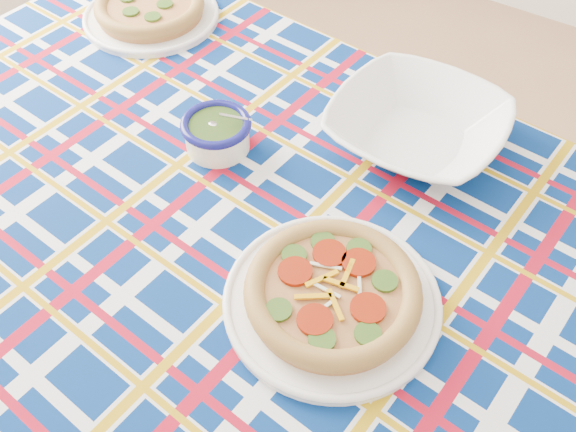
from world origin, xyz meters
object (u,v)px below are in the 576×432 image
Objects in this scene: serving_bowl at (417,127)px; main_focaccia_plate at (333,292)px; dining_table at (249,263)px; pesto_bowl at (217,131)px.

main_focaccia_plate is at bearing -81.87° from serving_bowl.
serving_bowl is at bearing 73.83° from dining_table.
pesto_bowl and serving_bowl have the same top height.
serving_bowl is (0.31, 0.22, 0.00)m from pesto_bowl.
main_focaccia_plate is 1.07× the size of serving_bowl.
dining_table is 5.32× the size of main_focaccia_plate.
pesto_bowl reaches higher than dining_table.
pesto_bowl is 0.41× the size of serving_bowl.
main_focaccia_plate is (0.20, -0.04, 0.12)m from dining_table.
main_focaccia_plate is 0.41m from pesto_bowl.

